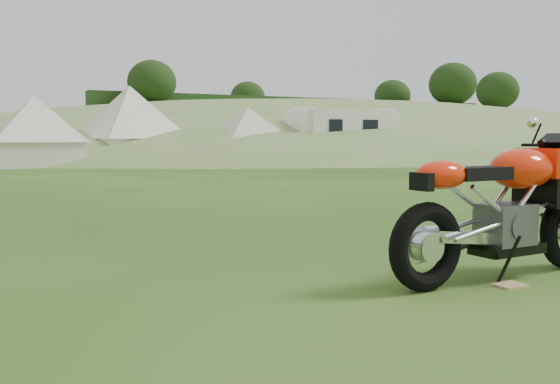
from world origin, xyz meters
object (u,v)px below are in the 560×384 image
tent_mid (130,128)px  caravan (343,136)px  sport_motorcycle (504,197)px  plywood_board (510,285)px  tent_right (248,134)px  tent_left (35,131)px

tent_mid → caravan: (8.51, -3.19, -0.34)m
sport_motorcycle → caravan: 22.61m
sport_motorcycle → tent_mid: 22.83m
plywood_board → caravan: (11.74, 19.63, 1.14)m
caravan → sport_motorcycle: bearing=-116.1°
sport_motorcycle → plywood_board: (-0.15, -0.22, -0.62)m
plywood_board → tent_right: bearing=69.8°
plywood_board → tent_mid: 23.10m
sport_motorcycle → caravan: bearing=57.3°
sport_motorcycle → tent_left: bearing=90.4°
tent_mid → caravan: size_ratio=0.70×
plywood_board → sport_motorcycle: bearing=55.0°
plywood_board → tent_left: bearing=91.8°
tent_mid → tent_right: tent_mid is taller
plywood_board → tent_right: tent_right is taller
plywood_board → tent_mid: (3.22, 22.82, 1.48)m
tent_left → plywood_board: bearing=-90.6°
tent_mid → tent_right: size_ratio=1.21×
sport_motorcycle → caravan: size_ratio=0.43×
tent_left → tent_mid: 4.12m
tent_right → plywood_board: bearing=-110.1°
tent_mid → caravan: 9.10m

